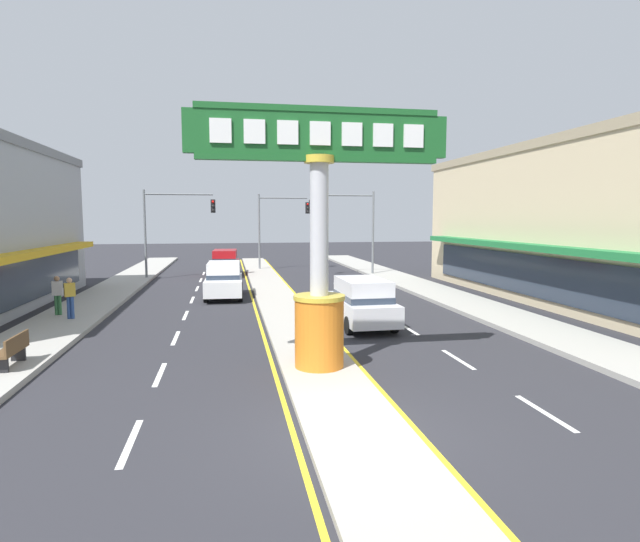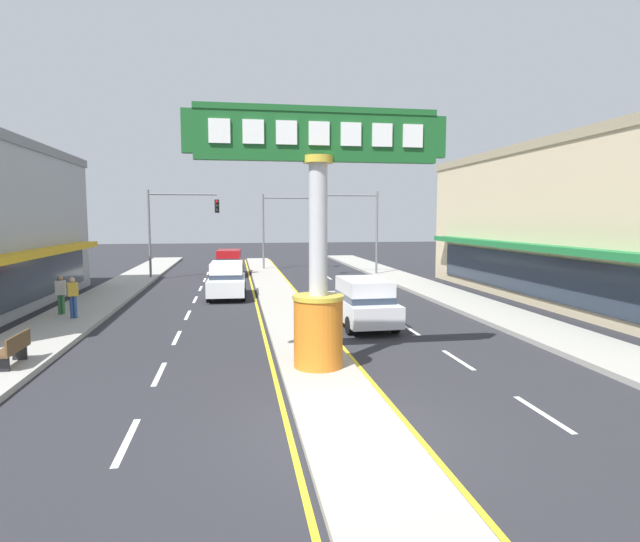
{
  "view_description": "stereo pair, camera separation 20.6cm",
  "coord_description": "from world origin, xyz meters",
  "px_view_note": "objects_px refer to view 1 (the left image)",
  "views": [
    {
      "loc": [
        -2.45,
        -9.62,
        4.28
      ],
      "look_at": [
        0.4,
        6.49,
        2.6
      ],
      "focal_mm": 29.12,
      "sensor_mm": 36.0,
      "label": 1
    },
    {
      "loc": [
        -2.25,
        -9.65,
        4.28
      ],
      "look_at": [
        0.4,
        6.49,
        2.6
      ],
      "focal_mm": 29.12,
      "sensor_mm": 36.0,
      "label": 2
    }
  ],
  "objects_px": {
    "storefront_right": "(598,223)",
    "suv_near_right_lane": "(224,279)",
    "suv_far_right_lane": "(225,262)",
    "pedestrian_far_side": "(70,295)",
    "traffic_light_median_far": "(277,219)",
    "suv_near_left_lane": "(362,302)",
    "traffic_light_left_side": "(171,218)",
    "traffic_light_right_side": "(350,218)",
    "pedestrian_near_kerb": "(57,293)",
    "district_sign": "(319,247)",
    "street_bench": "(12,350)"
  },
  "relations": [
    {
      "from": "suv_near_left_lane",
      "to": "pedestrian_near_kerb",
      "type": "xyz_separation_m",
      "value": [
        -12.32,
        3.65,
        0.13
      ]
    },
    {
      "from": "storefront_right",
      "to": "suv_near_right_lane",
      "type": "height_order",
      "value": "storefront_right"
    },
    {
      "from": "suv_near_right_lane",
      "to": "suv_far_right_lane",
      "type": "relative_size",
      "value": 0.99
    },
    {
      "from": "storefront_right",
      "to": "suv_far_right_lane",
      "type": "height_order",
      "value": "storefront_right"
    },
    {
      "from": "suv_near_right_lane",
      "to": "pedestrian_near_kerb",
      "type": "distance_m",
      "value": 8.42
    },
    {
      "from": "traffic_light_median_far",
      "to": "suv_near_right_lane",
      "type": "bearing_deg",
      "value": -106.54
    },
    {
      "from": "traffic_light_left_side",
      "to": "pedestrian_near_kerb",
      "type": "bearing_deg",
      "value": -103.42
    },
    {
      "from": "district_sign",
      "to": "pedestrian_far_side",
      "type": "xyz_separation_m",
      "value": [
        -8.83,
        8.38,
        -2.36
      ]
    },
    {
      "from": "suv_near_right_lane",
      "to": "pedestrian_near_kerb",
      "type": "relative_size",
      "value": 2.8
    },
    {
      "from": "storefront_right",
      "to": "pedestrian_near_kerb",
      "type": "relative_size",
      "value": 15.12
    },
    {
      "from": "suv_near_right_lane",
      "to": "suv_near_left_lane",
      "type": "relative_size",
      "value": 1.0
    },
    {
      "from": "suv_far_right_lane",
      "to": "pedestrian_far_side",
      "type": "distance_m",
      "value": 17.91
    },
    {
      "from": "district_sign",
      "to": "traffic_light_left_side",
      "type": "xyz_separation_m",
      "value": [
        -6.3,
        23.2,
        0.75
      ]
    },
    {
      "from": "suv_far_right_lane",
      "to": "suv_near_right_lane",
      "type": "bearing_deg",
      "value": -90.01
    },
    {
      "from": "storefront_right",
      "to": "suv_near_right_lane",
      "type": "xyz_separation_m",
      "value": [
        -18.4,
        5.07,
        -3.03
      ]
    },
    {
      "from": "district_sign",
      "to": "traffic_light_median_far",
      "type": "distance_m",
      "value": 28.58
    },
    {
      "from": "suv_far_right_lane",
      "to": "street_bench",
      "type": "xyz_separation_m",
      "value": [
        -5.69,
        -23.86,
        -0.34
      ]
    },
    {
      "from": "suv_near_left_lane",
      "to": "suv_near_right_lane",
      "type": "bearing_deg",
      "value": 122.57
    },
    {
      "from": "street_bench",
      "to": "suv_far_right_lane",
      "type": "bearing_deg",
      "value": 76.59
    },
    {
      "from": "storefront_right",
      "to": "traffic_light_left_side",
      "type": "xyz_separation_m",
      "value": [
        -21.99,
        14.08,
        0.23
      ]
    },
    {
      "from": "traffic_light_right_side",
      "to": "suv_near_left_lane",
      "type": "xyz_separation_m",
      "value": [
        -3.58,
        -17.28,
        -3.26
      ]
    },
    {
      "from": "pedestrian_far_side",
      "to": "traffic_light_median_far",
      "type": "bearing_deg",
      "value": 62.75
    },
    {
      "from": "pedestrian_far_side",
      "to": "pedestrian_near_kerb",
      "type": "bearing_deg",
      "value": 128.22
    },
    {
      "from": "storefront_right",
      "to": "suv_near_right_lane",
      "type": "relative_size",
      "value": 5.4
    },
    {
      "from": "suv_near_left_lane",
      "to": "pedestrian_far_side",
      "type": "relative_size",
      "value": 2.76
    },
    {
      "from": "storefront_right",
      "to": "street_bench",
      "type": "xyz_separation_m",
      "value": [
        -24.09,
        -7.78,
        -3.36
      ]
    },
    {
      "from": "traffic_light_right_side",
      "to": "suv_far_right_lane",
      "type": "xyz_separation_m",
      "value": [
        -9.01,
        2.23,
        -3.26
      ]
    },
    {
      "from": "traffic_light_left_side",
      "to": "suv_near_right_lane",
      "type": "bearing_deg",
      "value": -68.29
    },
    {
      "from": "suv_near_left_lane",
      "to": "suv_far_right_lane",
      "type": "bearing_deg",
      "value": 105.54
    },
    {
      "from": "traffic_light_median_far",
      "to": "street_bench",
      "type": "relative_size",
      "value": 3.88
    },
    {
      "from": "storefront_right",
      "to": "suv_far_right_lane",
      "type": "bearing_deg",
      "value": 138.85
    },
    {
      "from": "district_sign",
      "to": "suv_near_left_lane",
      "type": "relative_size",
      "value": 1.53
    },
    {
      "from": "traffic_light_median_far",
      "to": "suv_near_left_lane",
      "type": "distance_m",
      "value": 23.08
    },
    {
      "from": "suv_near_left_lane",
      "to": "street_bench",
      "type": "relative_size",
      "value": 2.9
    },
    {
      "from": "storefront_right",
      "to": "suv_near_right_lane",
      "type": "bearing_deg",
      "value": 164.6
    },
    {
      "from": "traffic_light_left_side",
      "to": "pedestrian_far_side",
      "type": "bearing_deg",
      "value": -99.71
    },
    {
      "from": "traffic_light_left_side",
      "to": "traffic_light_right_side",
      "type": "height_order",
      "value": "same"
    },
    {
      "from": "suv_near_right_lane",
      "to": "suv_near_left_lane",
      "type": "bearing_deg",
      "value": -57.43
    },
    {
      "from": "storefront_right",
      "to": "pedestrian_near_kerb",
      "type": "xyz_separation_m",
      "value": [
        -25.29,
        0.23,
        -2.89
      ]
    },
    {
      "from": "traffic_light_left_side",
      "to": "suv_near_left_lane",
      "type": "relative_size",
      "value": 1.33
    },
    {
      "from": "traffic_light_left_side",
      "to": "storefront_right",
      "type": "bearing_deg",
      "value": -32.63
    },
    {
      "from": "suv_far_right_lane",
      "to": "district_sign",
      "type": "bearing_deg",
      "value": -83.87
    },
    {
      "from": "suv_near_right_lane",
      "to": "pedestrian_far_side",
      "type": "distance_m",
      "value": 8.45
    },
    {
      "from": "storefront_right",
      "to": "pedestrian_far_side",
      "type": "height_order",
      "value": "storefront_right"
    },
    {
      "from": "suv_near_left_lane",
      "to": "street_bench",
      "type": "height_order",
      "value": "suv_near_left_lane"
    },
    {
      "from": "storefront_right",
      "to": "pedestrian_near_kerb",
      "type": "distance_m",
      "value": 25.46
    },
    {
      "from": "traffic_light_median_far",
      "to": "suv_near_left_lane",
      "type": "xyz_separation_m",
      "value": [
        1.17,
        -22.83,
        -3.21
      ]
    },
    {
      "from": "suv_near_right_lane",
      "to": "suv_near_left_lane",
      "type": "distance_m",
      "value": 10.08
    },
    {
      "from": "district_sign",
      "to": "pedestrian_near_kerb",
      "type": "xyz_separation_m",
      "value": [
        -9.6,
        9.35,
        -2.37
      ]
    },
    {
      "from": "suv_near_left_lane",
      "to": "pedestrian_far_side",
      "type": "height_order",
      "value": "suv_near_left_lane"
    }
  ]
}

